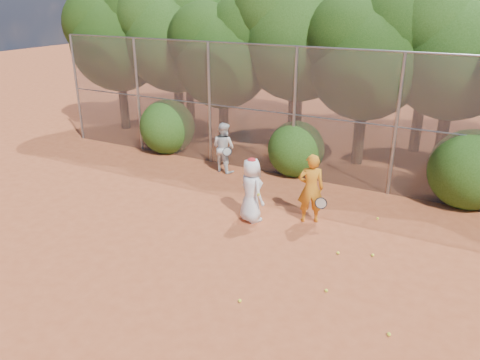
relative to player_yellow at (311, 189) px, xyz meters
The scene contains 23 objects.
ground 3.44m from the player_yellow, 100.17° to the right, with size 80.00×80.00×0.00m, color #A34724.
fence_back 3.05m from the player_yellow, 104.50° to the left, with size 20.05×0.09×4.03m.
tree_0 11.51m from the player_yellow, 154.58° to the left, with size 4.38×3.81×6.00m.
tree_1 9.75m from the player_yellow, 145.00° to the left, with size 4.64×4.03×6.35m.
tree_2 7.31m from the player_yellow, 137.81° to the left, with size 3.99×3.47×5.47m.
tree_3 7.05m from the player_yellow, 114.37° to the left, with size 4.89×4.26×6.70m.
tree_4 5.73m from the player_yellow, 90.38° to the left, with size 4.19×3.64×5.73m.
tree_5 7.02m from the player_yellow, 66.81° to the left, with size 4.51×3.92×6.17m.
tree_9 11.91m from the player_yellow, 138.39° to the left, with size 4.83×4.20×6.62m.
tree_10 9.32m from the player_yellow, 114.36° to the left, with size 5.15×4.48×7.06m.
tree_11 8.20m from the player_yellow, 78.70° to the left, with size 4.64×4.03×6.35m.
bush_0 7.25m from the player_yellow, 155.30° to the left, with size 2.00×2.00×2.00m, color #1E4210.
bush_1 3.42m from the player_yellow, 117.65° to the left, with size 1.80×1.80×1.80m, color #1E4210.
bush_2 4.57m from the player_yellow, 41.59° to the left, with size 2.20×2.20×2.20m, color #1E4210.
player_yellow is the anchor object (origin of this frame).
player_teen 1.48m from the player_yellow, 154.02° to the right, with size 0.97×0.87×1.68m.
player_white 4.29m from the player_yellow, 150.23° to the left, with size 0.92×0.81×1.63m.
ball_0 1.91m from the player_yellow, 47.68° to the right, with size 0.07×0.07×0.07m, color yellow.
ball_1 2.27m from the player_yellow, 28.19° to the right, with size 0.07×0.07×0.07m, color yellow.
ball_2 3.19m from the player_yellow, 63.60° to the right, with size 0.07×0.07×0.07m, color yellow.
ball_3 4.48m from the player_yellow, 52.04° to the right, with size 0.07×0.07×0.07m, color yellow.
ball_4 3.92m from the player_yellow, 89.52° to the right, with size 0.07×0.07×0.07m, color yellow.
ball_5 1.98m from the player_yellow, 30.12° to the left, with size 0.07×0.07×0.07m, color yellow.
Camera 1 is at (4.05, -7.02, 5.40)m, focal length 35.00 mm.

